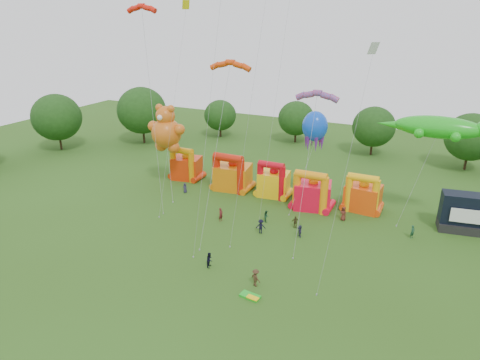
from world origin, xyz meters
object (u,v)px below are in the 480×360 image
at_px(bouncy_castle_2, 273,182).
at_px(teddy_bear_kite, 168,153).
at_px(bouncy_castle_0, 186,166).
at_px(stage_trailer, 473,214).
at_px(spectator_4, 295,222).
at_px(gecko_kite, 427,155).
at_px(octopus_kite, 307,157).
at_px(spectator_0, 185,188).

distance_m(bouncy_castle_2, teddy_bear_kite, 16.83).
distance_m(bouncy_castle_0, stage_trailer, 43.19).
bearing_deg(teddy_bear_kite, spectator_4, -10.09).
bearing_deg(gecko_kite, stage_trailer, 3.50).
bearing_deg(octopus_kite, spectator_4, -81.73).
xyz_separation_m(stage_trailer, spectator_4, (-20.64, -8.73, -1.59)).
relative_size(gecko_kite, spectator_4, 8.66).
relative_size(bouncy_castle_0, spectator_4, 3.45).
height_order(teddy_bear_kite, spectator_0, teddy_bear_kite).
xyz_separation_m(teddy_bear_kite, spectator_0, (2.78, -0.05, -5.32)).
bearing_deg(spectator_0, stage_trailer, -3.01).
bearing_deg(bouncy_castle_0, spectator_0, -59.82).
distance_m(bouncy_castle_0, octopus_kite, 22.12).
relative_size(stage_trailer, spectator_4, 4.85).
distance_m(stage_trailer, octopus_kite, 22.33).
height_order(bouncy_castle_0, teddy_bear_kite, teddy_bear_kite).
relative_size(stage_trailer, spectator_0, 5.22).
relative_size(teddy_bear_kite, spectator_4, 7.99).
bearing_deg(spectator_0, bouncy_castle_0, 110.30).
bearing_deg(bouncy_castle_0, bouncy_castle_2, -2.20).
xyz_separation_m(stage_trailer, octopus_kite, (-21.74, -1.13, 4.96)).
relative_size(octopus_kite, spectator_0, 8.74).
distance_m(stage_trailer, spectator_4, 22.47).
distance_m(bouncy_castle_2, gecko_kite, 21.95).
distance_m(bouncy_castle_2, spectator_0, 13.83).
bearing_deg(spectator_4, bouncy_castle_2, -84.82).
bearing_deg(stage_trailer, gecko_kite, -176.50).
distance_m(bouncy_castle_2, octopus_kite, 7.55).
distance_m(teddy_bear_kite, spectator_4, 23.16).
xyz_separation_m(octopus_kite, spectator_4, (1.10, -7.60, -6.56)).
relative_size(bouncy_castle_2, teddy_bear_kite, 0.44).
height_order(octopus_kite, spectator_0, octopus_kite).
bearing_deg(bouncy_castle_0, octopus_kite, -4.47).
bearing_deg(teddy_bear_kite, stage_trailer, 6.36).
bearing_deg(spectator_4, spectator_0, -43.13).
distance_m(bouncy_castle_2, stage_trailer, 27.15).
height_order(stage_trailer, spectator_4, stage_trailer).
height_order(bouncy_castle_2, spectator_4, bouncy_castle_2).
bearing_deg(gecko_kite, teddy_bear_kite, -173.13).
height_order(teddy_bear_kite, octopus_kite, octopus_kite).
bearing_deg(bouncy_castle_2, bouncy_castle_0, 177.80).
distance_m(octopus_kite, spectator_4, 10.10).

